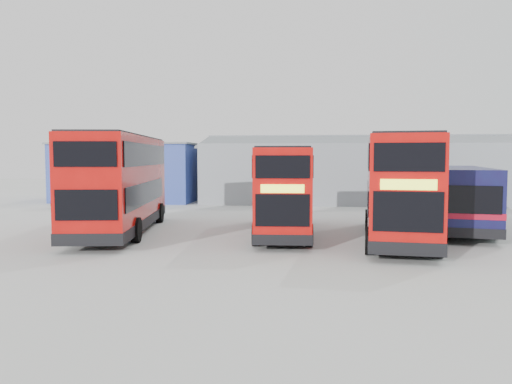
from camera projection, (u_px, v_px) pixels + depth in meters
name	position (u px, v px, depth m)	size (l,w,h in m)	color
ground_plane	(270.00, 232.00, 25.88)	(120.00, 120.00, 0.00)	#ACACA7
office_block	(132.00, 172.00, 45.06)	(12.30, 8.32, 5.12)	navy
maintenance_shed	(377.00, 172.00, 44.67)	(30.50, 12.00, 5.89)	gray
double_decker_left	(121.00, 185.00, 25.50)	(4.54, 12.06, 4.99)	#B60D0A
double_decker_centre	(283.00, 191.00, 25.19)	(3.06, 10.42, 4.35)	#B60D0A
double_decker_right	(398.00, 189.00, 23.31)	(3.95, 11.65, 4.84)	#B60D0A
single_decker_blue	(458.00, 198.00, 27.43)	(5.07, 12.61, 3.34)	#0E143F
panel_van	(68.00, 191.00, 39.69)	(3.75, 5.38, 2.20)	silver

